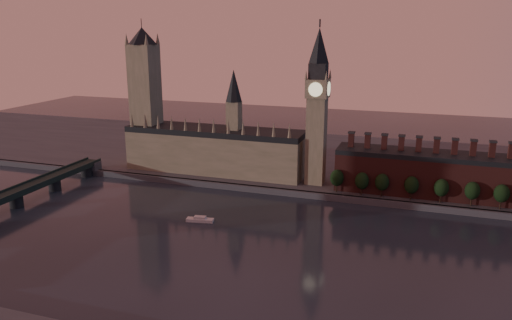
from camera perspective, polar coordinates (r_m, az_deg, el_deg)
The scene contains 14 objects.
ground at distance 245.55m, azimuth -1.06°, elevation -10.71°, with size 900.00×900.00×0.00m, color black.
north_bank at distance 407.11m, azimuth 7.34°, elevation 0.02°, with size 900.00×182.00×4.00m.
palace_of_westminster at distance 361.86m, azimuth -4.62°, elevation 1.40°, with size 130.00×30.30×74.00m.
victoria_tower at distance 380.18m, azimuth -12.54°, elevation 7.50°, with size 24.00×24.00×108.00m.
big_ben at distance 328.53m, azimuth 7.02°, elevation 6.21°, with size 15.00×15.00×107.00m.
chimney_block at distance 330.52m, azimuth 18.76°, elevation -1.37°, with size 110.00×25.00×37.00m.
embankment_tree_0 at distance 321.13m, azimuth 9.23°, elevation -2.03°, with size 8.60×8.60×14.88m.
embankment_tree_1 at distance 317.96m, azimuth 12.01°, elevation -2.34°, with size 8.60×8.60×14.88m.
embankment_tree_2 at distance 318.07m, azimuth 14.21°, elevation -2.47°, with size 8.60×8.60×14.88m.
embankment_tree_3 at distance 317.33m, azimuth 17.35°, elevation -2.75°, with size 8.60×8.60×14.88m.
embankment_tree_4 at distance 317.83m, azimuth 20.43°, elevation -2.99°, with size 8.60×8.60×14.88m.
embankment_tree_5 at distance 319.08m, azimuth 23.49°, elevation -3.23°, with size 8.60×8.60×14.88m.
embankment_tree_6 at distance 320.95m, azimuth 26.27°, elevation -3.45°, with size 8.60×8.60×14.88m.
river_boat at distance 285.10m, azimuth -6.41°, elevation -6.77°, with size 15.92×6.92×3.08m.
Camera 1 is at (74.30, -208.29, 106.72)m, focal length 35.00 mm.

